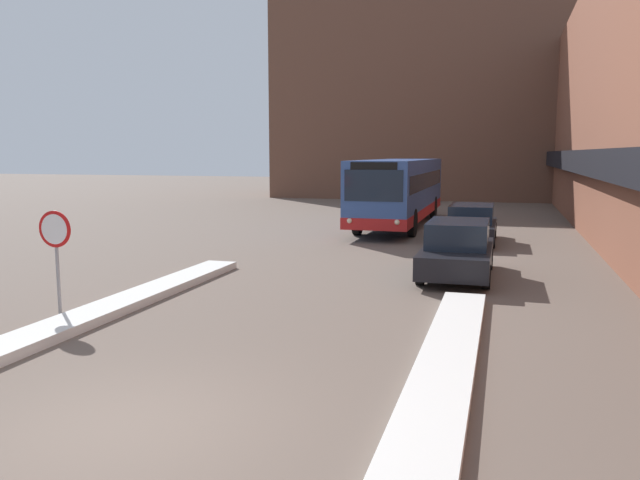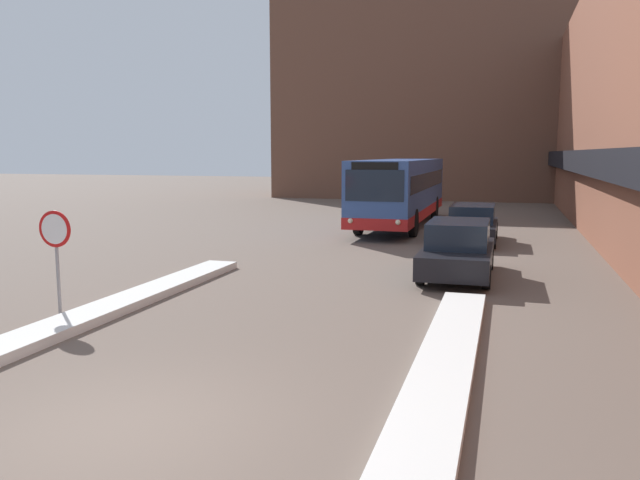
{
  "view_description": "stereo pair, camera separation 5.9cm",
  "coord_description": "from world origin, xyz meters",
  "px_view_note": "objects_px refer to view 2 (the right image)",
  "views": [
    {
      "loc": [
        4.37,
        -6.26,
        3.36
      ],
      "look_at": [
        0.16,
        7.97,
        1.3
      ],
      "focal_mm": 35.0,
      "sensor_mm": 36.0,
      "label": 1
    },
    {
      "loc": [
        4.43,
        -6.24,
        3.36
      ],
      "look_at": [
        0.16,
        7.97,
        1.3
      ],
      "focal_mm": 35.0,
      "sensor_mm": 36.0,
      "label": 2
    }
  ],
  "objects_px": {
    "parked_car_front": "(458,250)",
    "parked_car_back": "(472,223)",
    "stop_sign": "(56,240)",
    "city_bus": "(401,189)"
  },
  "relations": [
    {
      "from": "parked_car_front",
      "to": "parked_car_back",
      "type": "distance_m",
      "value": 7.05
    },
    {
      "from": "parked_car_front",
      "to": "parked_car_back",
      "type": "bearing_deg",
      "value": 90.0
    },
    {
      "from": "stop_sign",
      "to": "parked_car_front",
      "type": "bearing_deg",
      "value": 40.75
    },
    {
      "from": "city_bus",
      "to": "parked_car_front",
      "type": "height_order",
      "value": "city_bus"
    },
    {
      "from": "city_bus",
      "to": "parked_car_back",
      "type": "height_order",
      "value": "city_bus"
    },
    {
      "from": "parked_car_front",
      "to": "stop_sign",
      "type": "bearing_deg",
      "value": -139.25
    },
    {
      "from": "stop_sign",
      "to": "city_bus",
      "type": "bearing_deg",
      "value": 77.26
    },
    {
      "from": "city_bus",
      "to": "parked_car_front",
      "type": "xyz_separation_m",
      "value": [
        3.51,
        -11.77,
        -0.95
      ]
    },
    {
      "from": "city_bus",
      "to": "parked_car_back",
      "type": "relative_size",
      "value": 2.73
    },
    {
      "from": "city_bus",
      "to": "parked_car_back",
      "type": "xyz_separation_m",
      "value": [
        3.51,
        -4.71,
        -0.99
      ]
    }
  ]
}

